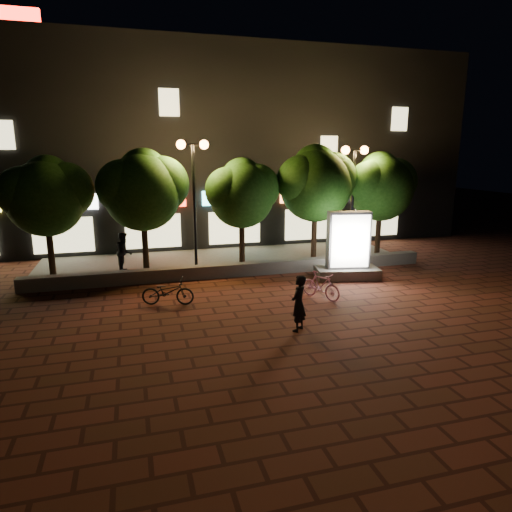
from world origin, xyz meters
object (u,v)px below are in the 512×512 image
object	(u,v)px
street_lamp_left	(193,172)
street_lamp_right	(354,173)
tree_left	(143,187)
scooter_pink	(321,285)
tree_far_right	(381,184)
tree_far_left	(46,194)
pedestrian	(124,252)
scooter_parked	(168,292)
tree_mid	(242,191)
rider	(299,303)
tree_right	(316,181)
ad_kiosk	(348,251)

from	to	relation	value
street_lamp_left	street_lamp_right	world-z (taller)	street_lamp_left
tree_left	scooter_pink	size ratio (longest dim) A/B	3.20
tree_far_right	street_lamp_left	distance (m)	8.58
tree_far_left	pedestrian	xyz separation A→B (m)	(2.62, 0.17, -2.41)
tree_left	street_lamp_right	xyz separation A→B (m)	(8.95, -0.26, 0.45)
tree_far_right	scooter_pink	xyz separation A→B (m)	(-5.07, -4.99, -2.91)
scooter_parked	pedestrian	world-z (taller)	pedestrian
tree_far_left	tree_left	distance (m)	3.51
tree_mid	tree_far_left	bearing A→B (deg)	180.00
tree_far_right	scooter_pink	world-z (taller)	tree_far_right
scooter_pink	scooter_parked	distance (m)	5.02
street_lamp_left	rider	xyz separation A→B (m)	(1.78, -7.09, -3.24)
tree_mid	tree_far_right	distance (m)	6.50
scooter_parked	rider	bearing A→B (deg)	-118.49
street_lamp_right	tree_left	bearing A→B (deg)	178.32
street_lamp_left	scooter_parked	xyz separation A→B (m)	(-1.48, -3.96, -3.59)
tree_far_left	tree_mid	size ratio (longest dim) A/B	1.03
tree_far_left	tree_right	size ratio (longest dim) A/B	0.91
rider	tree_mid	bearing A→B (deg)	-137.01
tree_far_right	ad_kiosk	size ratio (longest dim) A/B	1.83
tree_far_left	tree_left	world-z (taller)	tree_left
tree_far_left	street_lamp_left	distance (m)	5.50
tree_left	scooter_pink	xyz separation A→B (m)	(5.42, -4.99, -2.99)
tree_mid	pedestrian	world-z (taller)	tree_mid
tree_mid	ad_kiosk	size ratio (longest dim) A/B	1.73
tree_right	scooter_parked	xyz separation A→B (m)	(-6.84, -4.23, -3.13)
tree_far_left	scooter_parked	bearing A→B (deg)	-46.82
tree_right	rider	xyz separation A→B (m)	(-3.58, -7.35, -2.78)
tree_far_left	tree_left	size ratio (longest dim) A/B	0.95
tree_right	rider	bearing A→B (deg)	-115.94
street_lamp_right	scooter_parked	xyz separation A→B (m)	(-8.48, -3.96, -3.46)
tree_left	street_lamp_right	distance (m)	8.96
rider	tree_right	bearing A→B (deg)	-160.84
tree_far_left	scooter_parked	distance (m)	6.46
tree_far_right	tree_mid	bearing A→B (deg)	-180.00
tree_mid	scooter_parked	distance (m)	6.17
tree_far_left	street_lamp_left	world-z (taller)	street_lamp_left
tree_far_left	tree_right	bearing A→B (deg)	0.00
tree_mid	tree_right	xyz separation A→B (m)	(3.31, 0.00, 0.35)
scooter_pink	rider	size ratio (longest dim) A/B	0.97
scooter_parked	tree_right	bearing A→B (deg)	-42.99
tree_far_right	street_lamp_right	world-z (taller)	street_lamp_right
pedestrian	scooter_parked	bearing A→B (deg)	-158.34
rider	pedestrian	bearing A→B (deg)	-103.40
street_lamp_left	scooter_pink	world-z (taller)	street_lamp_left
tree_left	street_lamp_left	xyz separation A→B (m)	(1.95, -0.26, 0.58)
tree_left	tree_right	distance (m)	7.30
rider	scooter_parked	distance (m)	4.53
tree_right	pedestrian	size ratio (longest dim) A/B	3.16
pedestrian	tree_mid	bearing A→B (deg)	-87.42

